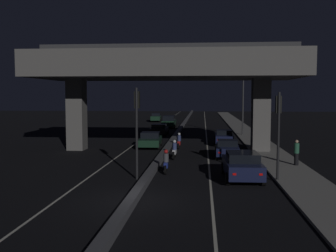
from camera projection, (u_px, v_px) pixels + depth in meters
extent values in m
plane|color=black|center=(134.00, 201.00, 17.69)|extent=(200.00, 200.00, 0.00)
cube|color=beige|center=(154.00, 131.00, 52.75)|extent=(0.12, 126.00, 0.00)
cube|color=beige|center=(206.00, 131.00, 52.14)|extent=(0.12, 126.00, 0.00)
cube|color=#4C4C51|center=(180.00, 130.00, 52.43)|extent=(0.46, 126.00, 0.36)
cube|color=gray|center=(250.00, 136.00, 44.74)|extent=(2.83, 126.00, 0.14)
cube|color=#5B5956|center=(77.00, 115.00, 34.20)|extent=(1.42, 1.55, 6.16)
cube|color=#5B5956|center=(261.00, 115.00, 32.81)|extent=(1.42, 1.55, 6.16)
cube|color=#5B5956|center=(167.00, 66.00, 33.19)|extent=(22.01, 9.56, 2.05)
cube|color=#333335|center=(167.00, 49.00, 33.07)|extent=(22.01, 0.40, 0.90)
cylinder|color=black|center=(137.00, 134.00, 22.05)|extent=(0.14, 0.14, 5.17)
cube|color=black|center=(137.00, 100.00, 22.08)|extent=(0.30, 0.28, 0.95)
sphere|color=red|center=(137.00, 95.00, 22.20)|extent=(0.18, 0.18, 0.18)
sphere|color=black|center=(137.00, 100.00, 22.23)|extent=(0.18, 0.18, 0.18)
sphere|color=black|center=(137.00, 105.00, 22.25)|extent=(0.18, 0.18, 0.18)
cylinder|color=black|center=(278.00, 137.00, 21.37)|extent=(0.14, 0.14, 4.93)
cube|color=black|center=(278.00, 104.00, 21.41)|extent=(0.30, 0.28, 0.95)
sphere|color=red|center=(278.00, 99.00, 21.53)|extent=(0.18, 0.18, 0.18)
sphere|color=black|center=(278.00, 104.00, 21.56)|extent=(0.18, 0.18, 0.18)
sphere|color=black|center=(278.00, 110.00, 21.58)|extent=(0.18, 0.18, 0.18)
cylinder|color=#2D2D30|center=(243.00, 101.00, 45.99)|extent=(0.18, 0.18, 8.07)
cylinder|color=#2D2D30|center=(236.00, 68.00, 45.76)|extent=(1.84, 0.10, 0.10)
ellipsoid|color=#F2B759|center=(228.00, 69.00, 45.85)|extent=(0.56, 0.32, 0.24)
cube|color=#141938|center=(242.00, 167.00, 22.17)|extent=(2.02, 4.67, 0.76)
cube|color=black|center=(243.00, 157.00, 21.89)|extent=(1.73, 2.26, 0.48)
cylinder|color=black|center=(223.00, 168.00, 23.77)|extent=(0.22, 0.69, 0.69)
cylinder|color=black|center=(254.00, 169.00, 23.66)|extent=(0.22, 0.69, 0.69)
cylinder|color=black|center=(228.00, 179.00, 20.73)|extent=(0.22, 0.69, 0.69)
cylinder|color=black|center=(263.00, 179.00, 20.62)|extent=(0.22, 0.69, 0.69)
cube|color=red|center=(234.00, 174.00, 19.89)|extent=(0.18, 0.03, 0.11)
cube|color=red|center=(261.00, 175.00, 19.81)|extent=(0.18, 0.03, 0.11)
cube|color=#141938|center=(227.00, 149.00, 30.01)|extent=(1.82, 4.05, 0.60)
cube|color=black|center=(227.00, 143.00, 29.87)|extent=(1.54, 1.65, 0.44)
cylinder|color=black|center=(216.00, 151.00, 31.44)|extent=(0.22, 0.66, 0.65)
cylinder|color=black|center=(237.00, 151.00, 31.24)|extent=(0.22, 0.66, 0.65)
cylinder|color=black|center=(216.00, 156.00, 28.83)|extent=(0.22, 0.66, 0.65)
cylinder|color=black|center=(239.00, 156.00, 28.63)|extent=(0.22, 0.66, 0.65)
cube|color=red|center=(220.00, 153.00, 28.10)|extent=(0.18, 0.04, 0.11)
cube|color=red|center=(236.00, 153.00, 27.95)|extent=(0.18, 0.04, 0.11)
cube|color=#141938|center=(224.00, 138.00, 37.63)|extent=(1.73, 4.11, 0.67)
cube|color=black|center=(224.00, 132.00, 37.49)|extent=(1.48, 1.66, 0.43)
cylinder|color=black|center=(215.00, 140.00, 39.08)|extent=(0.21, 0.70, 0.69)
cylinder|color=black|center=(232.00, 140.00, 38.91)|extent=(0.21, 0.70, 0.69)
cylinder|color=black|center=(216.00, 143.00, 36.41)|extent=(0.21, 0.70, 0.69)
cylinder|color=black|center=(233.00, 143.00, 36.24)|extent=(0.21, 0.70, 0.69)
cube|color=red|center=(218.00, 140.00, 35.66)|extent=(0.18, 0.03, 0.11)
cube|color=red|center=(231.00, 140.00, 35.53)|extent=(0.18, 0.03, 0.11)
cube|color=black|center=(150.00, 141.00, 35.71)|extent=(2.03, 4.45, 0.60)
cube|color=black|center=(150.00, 135.00, 35.78)|extent=(1.70, 1.81, 0.50)
cylinder|color=black|center=(159.00, 146.00, 34.25)|extent=(0.22, 0.59, 0.59)
cylinder|color=black|center=(138.00, 146.00, 34.34)|extent=(0.22, 0.59, 0.59)
cylinder|color=black|center=(161.00, 143.00, 37.13)|extent=(0.22, 0.59, 0.59)
cylinder|color=black|center=(142.00, 142.00, 37.22)|extent=(0.22, 0.59, 0.59)
cube|color=white|center=(159.00, 139.00, 37.88)|extent=(0.18, 0.04, 0.11)
cube|color=white|center=(146.00, 139.00, 37.94)|extent=(0.18, 0.04, 0.11)
cube|color=black|center=(159.00, 130.00, 46.61)|extent=(1.93, 4.08, 0.61)
cube|color=black|center=(159.00, 126.00, 46.67)|extent=(1.68, 1.64, 0.42)
cylinder|color=black|center=(166.00, 134.00, 45.21)|extent=(0.21, 0.59, 0.59)
cylinder|color=black|center=(150.00, 134.00, 45.39)|extent=(0.21, 0.59, 0.59)
cylinder|color=black|center=(168.00, 132.00, 47.87)|extent=(0.21, 0.59, 0.59)
cylinder|color=black|center=(153.00, 132.00, 48.05)|extent=(0.21, 0.59, 0.59)
cube|color=white|center=(166.00, 130.00, 48.57)|extent=(0.18, 0.03, 0.11)
cube|color=white|center=(156.00, 130.00, 48.70)|extent=(0.18, 0.03, 0.11)
cube|color=black|center=(169.00, 123.00, 57.77)|extent=(1.86, 4.63, 0.75)
cube|color=black|center=(169.00, 118.00, 57.71)|extent=(1.62, 2.78, 0.67)
cylinder|color=black|center=(174.00, 126.00, 56.20)|extent=(0.20, 0.65, 0.65)
cylinder|color=black|center=(162.00, 126.00, 56.37)|extent=(0.20, 0.65, 0.65)
cylinder|color=black|center=(176.00, 125.00, 59.22)|extent=(0.20, 0.65, 0.65)
cylinder|color=black|center=(164.00, 125.00, 59.39)|extent=(0.20, 0.65, 0.65)
cube|color=white|center=(175.00, 123.00, 60.02)|extent=(0.18, 0.03, 0.11)
cube|color=white|center=(166.00, 123.00, 60.14)|extent=(0.18, 0.03, 0.11)
cube|color=black|center=(156.00, 118.00, 70.86)|extent=(1.84, 4.38, 0.74)
cube|color=black|center=(156.00, 115.00, 70.93)|extent=(1.53, 1.79, 0.46)
cylinder|color=black|center=(160.00, 120.00, 69.44)|extent=(0.23, 0.63, 0.62)
cylinder|color=black|center=(151.00, 120.00, 69.51)|extent=(0.23, 0.63, 0.62)
cylinder|color=black|center=(161.00, 119.00, 72.28)|extent=(0.23, 0.63, 0.62)
cylinder|color=black|center=(152.00, 119.00, 72.35)|extent=(0.23, 0.63, 0.62)
cube|color=white|center=(160.00, 118.00, 73.01)|extent=(0.18, 0.04, 0.11)
cube|color=white|center=(154.00, 118.00, 73.06)|extent=(0.18, 0.04, 0.11)
cylinder|color=black|center=(167.00, 166.00, 24.87)|extent=(0.10, 0.56, 0.56)
cylinder|color=black|center=(165.00, 170.00, 23.53)|extent=(0.12, 0.56, 0.56)
cube|color=navy|center=(166.00, 164.00, 24.18)|extent=(0.28, 1.03, 0.32)
cylinder|color=#3F3F44|center=(166.00, 158.00, 24.15)|extent=(0.33, 0.33, 0.53)
sphere|color=#B21919|center=(166.00, 152.00, 24.12)|extent=(0.24, 0.24, 0.24)
cube|color=red|center=(165.00, 167.00, 23.46)|extent=(0.08, 0.03, 0.08)
cylinder|color=black|center=(175.00, 153.00, 30.22)|extent=(0.10, 0.61, 0.61)
cylinder|color=black|center=(174.00, 156.00, 28.89)|extent=(0.12, 0.61, 0.61)
cube|color=silver|center=(175.00, 152.00, 29.53)|extent=(0.27, 1.03, 0.32)
cylinder|color=navy|center=(175.00, 146.00, 29.50)|extent=(0.33, 0.33, 0.48)
sphere|color=silver|center=(175.00, 141.00, 29.47)|extent=(0.24, 0.24, 0.24)
cube|color=red|center=(174.00, 153.00, 28.82)|extent=(0.08, 0.03, 0.08)
cylinder|color=black|center=(180.00, 144.00, 36.10)|extent=(0.08, 0.53, 0.53)
cylinder|color=black|center=(179.00, 146.00, 34.73)|extent=(0.10, 0.53, 0.53)
cube|color=maroon|center=(179.00, 143.00, 35.40)|extent=(0.24, 1.05, 0.32)
cylinder|color=navy|center=(179.00, 138.00, 35.36)|extent=(0.32, 0.32, 0.50)
sphere|color=silver|center=(179.00, 134.00, 35.34)|extent=(0.24, 0.24, 0.24)
cube|color=red|center=(179.00, 144.00, 34.66)|extent=(0.08, 0.03, 0.08)
cylinder|color=black|center=(296.00, 159.00, 25.95)|extent=(0.29, 0.29, 0.80)
cylinder|color=#26593F|center=(297.00, 148.00, 25.90)|extent=(0.34, 0.34, 0.67)
sphere|color=tan|center=(297.00, 142.00, 25.86)|extent=(0.22, 0.22, 0.22)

